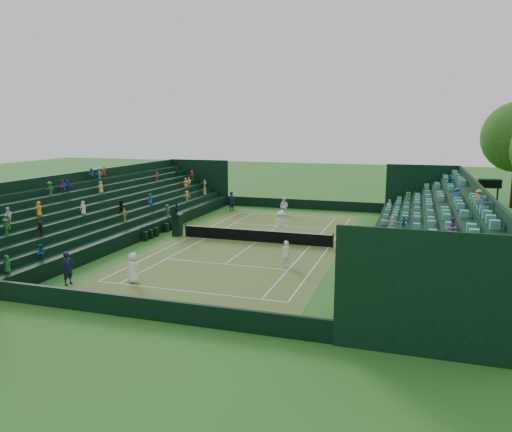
% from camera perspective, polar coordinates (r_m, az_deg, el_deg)
% --- Properties ---
extents(ground, '(160.00, 160.00, 0.00)m').
position_cam_1_polar(ground, '(37.47, 0.00, -3.01)').
color(ground, '#296520').
rests_on(ground, ground).
extents(court_surface, '(12.97, 26.77, 0.01)m').
position_cam_1_polar(court_surface, '(37.47, 0.00, -3.00)').
color(court_surface, '#327627').
rests_on(court_surface, ground).
extents(perimeter_wall_north, '(17.17, 0.20, 1.00)m').
position_cam_1_polar(perimeter_wall_north, '(52.45, 5.33, 1.35)').
color(perimeter_wall_north, black).
rests_on(perimeter_wall_north, ground).
extents(perimeter_wall_south, '(17.17, 0.20, 1.00)m').
position_cam_1_polar(perimeter_wall_south, '(23.35, -12.23, -10.32)').
color(perimeter_wall_south, black).
rests_on(perimeter_wall_south, ground).
extents(perimeter_wall_east, '(0.20, 31.77, 1.00)m').
position_cam_1_polar(perimeter_wall_east, '(35.75, 13.08, -3.11)').
color(perimeter_wall_east, black).
rests_on(perimeter_wall_east, ground).
extents(perimeter_wall_west, '(0.20, 31.77, 1.00)m').
position_cam_1_polar(perimeter_wall_west, '(40.71, -11.45, -1.42)').
color(perimeter_wall_west, black).
rests_on(perimeter_wall_west, ground).
extents(north_grandstand, '(6.60, 32.00, 4.90)m').
position_cam_1_polar(north_grandstand, '(35.46, 19.89, -1.84)').
color(north_grandstand, black).
rests_on(north_grandstand, ground).
extents(south_grandstand, '(6.60, 32.00, 4.90)m').
position_cam_1_polar(south_grandstand, '(42.70, -16.40, 0.34)').
color(south_grandstand, black).
rests_on(south_grandstand, ground).
extents(tennis_net, '(11.67, 0.10, 1.06)m').
position_cam_1_polar(tennis_net, '(37.35, 0.00, -2.22)').
color(tennis_net, black).
rests_on(tennis_net, ground).
extents(scoreboard_tower, '(2.00, 1.00, 3.70)m').
position_cam_1_polar(scoreboard_tower, '(51.43, 25.12, 3.21)').
color(scoreboard_tower, black).
rests_on(scoreboard_tower, ground).
extents(umpire_chair, '(0.83, 0.83, 2.61)m').
position_cam_1_polar(umpire_chair, '(39.87, -9.01, -0.69)').
color(umpire_chair, black).
rests_on(umpire_chair, ground).
extents(courtside_chairs, '(0.47, 5.45, 1.03)m').
position_cam_1_polar(courtside_chairs, '(40.91, -10.88, -1.50)').
color(courtside_chairs, black).
rests_on(courtside_chairs, ground).
extents(player_near_west, '(0.95, 0.74, 1.72)m').
position_cam_1_polar(player_near_west, '(28.58, -13.85, -5.78)').
color(player_near_west, white).
rests_on(player_near_west, ground).
extents(player_near_east, '(0.72, 0.67, 1.66)m').
position_cam_1_polar(player_near_east, '(30.95, 3.42, -4.32)').
color(player_near_east, white).
rests_on(player_near_east, ground).
extents(player_far_west, '(1.05, 0.92, 1.82)m').
position_cam_1_polar(player_far_west, '(48.28, 3.23, 1.09)').
color(player_far_west, white).
rests_on(player_far_west, ground).
extents(player_far_east, '(1.46, 1.46, 2.03)m').
position_cam_1_polar(player_far_east, '(39.53, 2.91, -0.82)').
color(player_far_east, white).
rests_on(player_far_east, ground).
extents(line_judge_north, '(0.73, 0.86, 1.99)m').
position_cam_1_polar(line_judge_north, '(50.93, -2.77, 1.68)').
color(line_judge_north, black).
rests_on(line_judge_north, ground).
extents(line_judge_south, '(0.53, 0.73, 1.85)m').
position_cam_1_polar(line_judge_south, '(29.33, -20.71, -5.61)').
color(line_judge_south, black).
rests_on(line_judge_south, ground).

